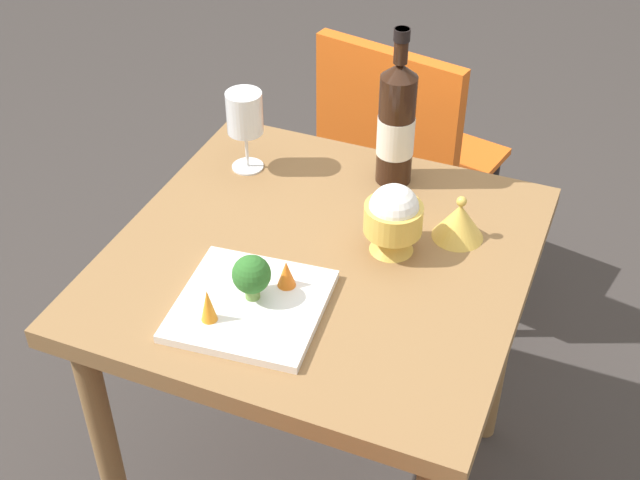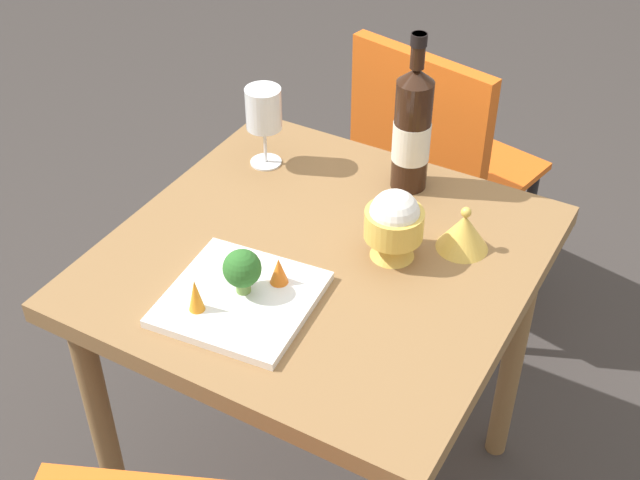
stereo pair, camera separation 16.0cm
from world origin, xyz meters
The scene contains 10 objects.
dining_table centered at (0.00, 0.00, 0.63)m, with size 0.77×0.77×0.73m.
chair_near_window centered at (-0.71, -0.06, 0.53)m, with size 0.47×0.47×0.85m.
wine_bottle centered at (-0.29, 0.05, 0.87)m, with size 0.08×0.08×0.34m.
wine_glass centered at (-0.21, -0.25, 0.86)m, with size 0.08×0.08×0.18m.
rice_bowl centered at (-0.06, 0.12, 0.81)m, with size 0.11×0.11×0.14m.
rice_bowl_lid centered at (-0.15, 0.23, 0.77)m, with size 0.10×0.10×0.09m.
serving_plate centered at (0.19, -0.05, 0.74)m, with size 0.27×0.27×0.02m.
broccoli_floret centered at (0.18, -0.05, 0.80)m, with size 0.07×0.07×0.09m.
carrot_garnish_left centered at (0.13, -0.01, 0.78)m, with size 0.03×0.03×0.05m.
carrot_garnish_right centered at (0.26, -0.10, 0.78)m, with size 0.03×0.03×0.06m.
Camera 2 is at (1.09, 0.62, 1.75)m, focal length 48.20 mm.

